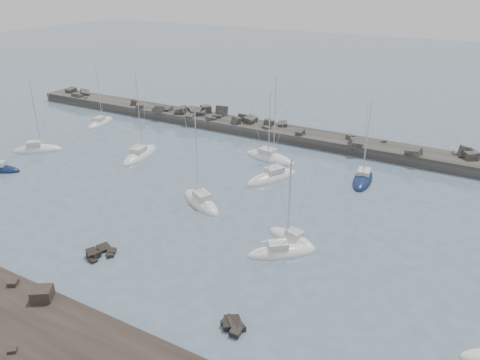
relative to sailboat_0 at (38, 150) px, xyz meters
name	(u,v)px	position (x,y,z in m)	size (l,w,h in m)	color
ground	(177,230)	(37.82, -10.11, -0.16)	(400.00, 400.00, 0.00)	#4B6176
rock_shelf	(22,343)	(37.77, -32.09, -0.12)	(140.00, 12.31, 2.09)	black
rock_cluster_near	(99,254)	(33.55, -18.94, -0.05)	(3.13, 3.82, 1.56)	black
rock_cluster_far	(233,326)	(52.51, -21.56, 0.02)	(2.46, 2.36, 1.63)	black
breakwater	(261,132)	(29.93, 27.89, 0.16)	(115.00, 7.42, 5.45)	#2E2C29
sailboat_0	(38,150)	(0.00, 0.00, 0.00)	(8.13, 7.34, 13.46)	silver
sailboat_1	(101,123)	(-2.06, 17.33, -0.02)	(4.12, 8.56, 13.01)	silver
sailboat_3	(140,155)	(17.38, 6.99, -0.01)	(4.69, 10.23, 15.52)	silver
sailboat_4	(270,158)	(37.31, 16.73, -0.01)	(10.11, 4.44, 15.37)	silver
sailboat_5	(201,203)	(36.46, -2.77, 0.00)	(8.96, 6.55, 13.96)	silver
sailboat_6	(272,178)	(41.27, 9.50, -0.01)	(6.64, 9.69, 14.81)	silver
sailboat_7	(281,253)	(51.22, -8.63, -0.02)	(7.54, 6.74, 12.31)	silver
sailboat_8	(363,180)	(53.55, 15.68, -0.02)	(3.86, 9.10, 13.92)	#0F1D3E
sailboat_9	(292,239)	(51.12, -5.37, -0.03)	(7.22, 4.02, 10.99)	silver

